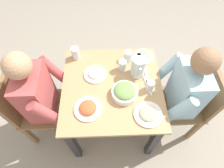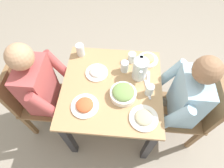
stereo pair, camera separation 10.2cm
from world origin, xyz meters
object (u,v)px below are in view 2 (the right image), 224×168
Objects in this scene: dining_table at (112,95)px; water_glass_far_left at (125,67)px; water_pitcher at (140,69)px; salad_bowl at (123,93)px; plate_yoghurt at (97,72)px; plate_beans at (144,118)px; chair_near at (34,98)px; plate_fries at (148,59)px; plate_rice_curry at (85,105)px; chair_far at (192,110)px; water_glass_far_right at (132,58)px; diner_far at (174,101)px; diner_near at (51,91)px; water_glass_near_right at (80,50)px; water_glass_center at (150,90)px.

water_glass_far_left is (-0.17, 0.09, 0.19)m from dining_table.
water_pitcher is at bearing 118.86° from dining_table.
water_pitcher is 0.24m from salad_bowl.
water_pitcher is 0.37m from plate_yoghurt.
chair_near is at bearing -102.77° from plate_beans.
water_glass_far_left is at bearing -57.44° from plate_fries.
plate_yoghurt reaches higher than plate_beans.
salad_bowl is at bearing 0.50° from water_glass_far_left.
water_glass_far_left is (0.13, -0.20, 0.03)m from plate_fries.
salad_bowl is at bearing 112.41° from plate_rice_curry.
chair_near is 1.02m from water_pitcher.
water_pitcher is 1.05× the size of plate_fries.
chair_far reaches higher than salad_bowl.
plate_fries is at bearing 98.34° from water_glass_far_right.
diner_far reaches higher than chair_near.
plate_fries is (-0.34, 0.82, 0.11)m from diner_near.
water_glass_near_right is at bearing -91.86° from plate_fries.
water_pitcher reaches higher than plate_beans.
chair_near is at bearing -49.36° from water_glass_near_right.
dining_table is at bearing -28.47° from water_glass_far_right.
water_glass_center reaches higher than dining_table.
water_glass_far_left is at bearing -136.17° from water_glass_center.
water_pitcher reaches higher than water_glass_near_right.
water_glass_far_right is 0.90× the size of water_glass_far_left.
diner_far is 0.50m from water_glass_far_left.
chair_far is (0.01, 1.46, 0.00)m from chair_near.
diner_near is 0.78m from water_pitcher.
diner_near is 5.67× the size of salad_bowl.
water_glass_near_right is (-0.37, -0.83, 0.15)m from diner_far.
plate_rice_curry is at bearing -97.70° from plate_beans.
diner_near is at bearing -71.35° from water_glass_far_left.
water_glass_far_left is at bearing 102.42° from plate_yoghurt.
water_glass_near_right reaches higher than water_glass_far_left.
dining_table is 0.27m from water_glass_far_left.
plate_yoghurt is (-0.20, -0.24, -0.03)m from salad_bowl.
chair_far is 9.30× the size of water_glass_far_right.
water_glass_far_right is (-0.16, -0.07, -0.05)m from water_pitcher.
salad_bowl reaches higher than plate_yoghurt.
water_pitcher is at bearing 22.49° from water_glass_far_right.
chair_near is 1.04m from plate_beans.
plate_rice_curry is 1.17× the size of plate_fries.
salad_bowl is at bearing 85.75° from diner_near.
diner_far is 6.16× the size of water_pitcher.
plate_rice_curry is 1.11× the size of plate_yoghurt.
chair_near is 8.36× the size of water_glass_far_left.
water_glass_far_right is 0.12m from water_glass_far_left.
chair_far is 0.73m from water_glass_far_left.
plate_rice_curry is 2.11× the size of water_glass_center.
diner_near is 1.00× the size of diner_far.
salad_bowl is at bearing -30.94° from water_pitcher.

